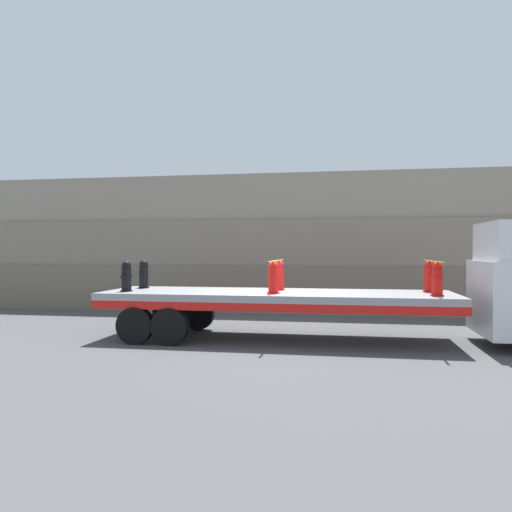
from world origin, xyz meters
name	(u,v)px	position (x,y,z in m)	size (l,w,h in m)	color
ground_plane	(276,340)	(0.00, 0.00, 0.00)	(120.00, 120.00, 0.00)	#474749
rock_cliff	(300,243)	(0.00, 6.84, 2.59)	(60.00, 3.30, 5.17)	#706656
flatbed_trailer	(256,300)	(-0.55, 0.00, 1.01)	(8.92, 2.68, 1.24)	gray
fire_hydrant_black_near_0	(126,277)	(-3.86, -0.57, 1.63)	(0.31, 0.46, 0.80)	black
fire_hydrant_black_far_0	(144,274)	(-3.86, 0.57, 1.63)	(0.31, 0.46, 0.80)	black
fire_hydrant_red_near_1	(273,278)	(0.00, -0.57, 1.63)	(0.31, 0.46, 0.80)	red
fire_hydrant_red_far_1	(279,276)	(0.00, 0.57, 1.63)	(0.31, 0.46, 0.80)	red
fire_hydrant_red_near_2	(437,279)	(3.86, -0.57, 1.63)	(0.31, 0.46, 0.80)	red
fire_hydrant_red_far_2	(429,277)	(3.86, 0.57, 1.63)	(0.31, 0.46, 0.80)	red
cargo_strap_rear	(276,261)	(0.00, 0.00, 2.05)	(0.05, 2.78, 0.01)	yellow
cargo_strap_middle	(433,261)	(3.86, 0.00, 2.05)	(0.05, 2.78, 0.01)	yellow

